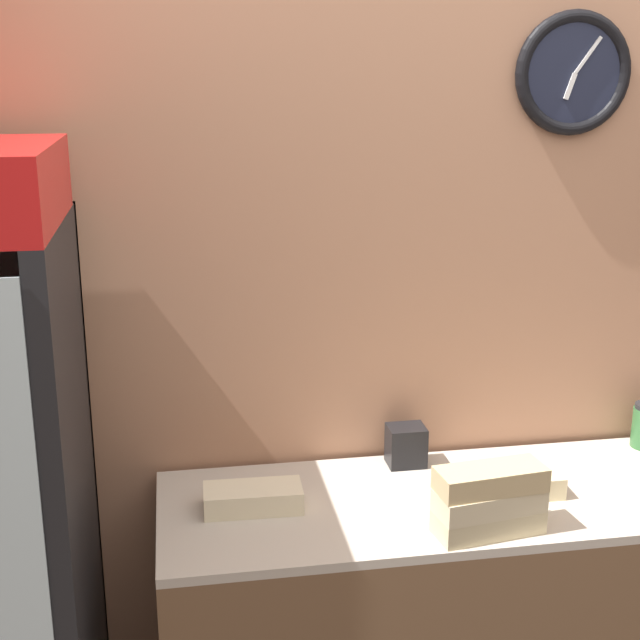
% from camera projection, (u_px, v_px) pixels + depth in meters
% --- Properties ---
extents(wall_back, '(5.20, 0.09, 2.70)m').
position_uv_depth(wall_back, '(454.00, 303.00, 2.66)').
color(wall_back, '#AD7A5B').
rests_on(wall_back, ground_plane).
extents(prep_counter, '(1.79, 0.57, 0.90)m').
position_uv_depth(prep_counter, '(477.00, 632.00, 2.59)').
color(prep_counter, brown).
rests_on(prep_counter, ground_plane).
extents(sandwich_stack_bottom, '(0.29, 0.15, 0.06)m').
position_uv_depth(sandwich_stack_bottom, '(488.00, 522.00, 2.25)').
color(sandwich_stack_bottom, beige).
rests_on(sandwich_stack_bottom, prep_counter).
extents(sandwich_stack_middle, '(0.29, 0.15, 0.06)m').
position_uv_depth(sandwich_stack_middle, '(489.00, 501.00, 2.23)').
color(sandwich_stack_middle, beige).
rests_on(sandwich_stack_middle, sandwich_stack_bottom).
extents(sandwich_stack_top, '(0.29, 0.14, 0.06)m').
position_uv_depth(sandwich_stack_top, '(491.00, 479.00, 2.22)').
color(sandwich_stack_top, tan).
rests_on(sandwich_stack_top, sandwich_stack_middle).
extents(sandwich_flat_left, '(0.27, 0.13, 0.06)m').
position_uv_depth(sandwich_flat_left, '(253.00, 498.00, 2.37)').
color(sandwich_flat_left, beige).
rests_on(sandwich_flat_left, prep_counter).
extents(sandwich_flat_right, '(0.30, 0.11, 0.06)m').
position_uv_depth(sandwich_flat_right, '(508.00, 485.00, 2.44)').
color(sandwich_flat_right, beige).
rests_on(sandwich_flat_right, prep_counter).
extents(napkin_dispenser, '(0.11, 0.09, 0.12)m').
position_uv_depth(napkin_dispenser, '(406.00, 446.00, 2.63)').
color(napkin_dispenser, black).
rests_on(napkin_dispenser, prep_counter).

